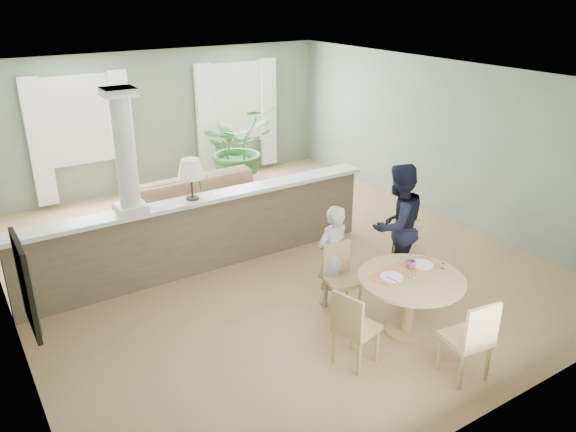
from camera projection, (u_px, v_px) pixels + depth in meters
ground at (267, 258)px, 8.48m from camera, size 8.00×8.00×0.00m
room_shell at (242, 133)px, 8.26m from camera, size 7.02×8.02×2.71m
pony_wall at (199, 225)px, 7.88m from camera, size 5.32×0.38×2.70m
sofa at (205, 205)px, 9.40m from camera, size 2.83×1.19×0.82m
houseplant at (238, 147)px, 11.20m from camera, size 1.72×1.57×1.65m
dining_table at (410, 288)px, 6.47m from camera, size 1.22×1.22×0.84m
chair_far_boy at (340, 274)px, 6.99m from camera, size 0.46×0.46×0.89m
chair_far_man at (410, 255)px, 7.38m from camera, size 0.63×0.63×0.99m
chair_near at (472, 337)px, 5.69m from camera, size 0.49×0.49×0.95m
chair_side at (353, 326)px, 5.92m from camera, size 0.50×0.50×0.91m
child_person at (332, 256)px, 7.07m from camera, size 0.52×0.37×1.34m
man_person at (397, 225)px, 7.51m from camera, size 0.86×0.69×1.71m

